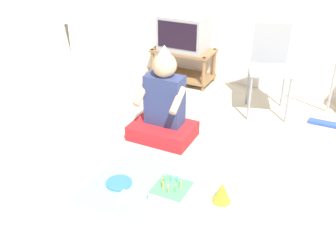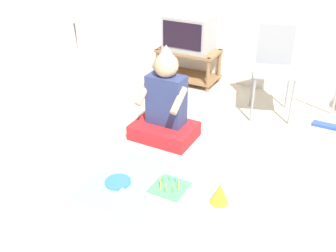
{
  "view_description": "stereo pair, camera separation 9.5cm",
  "coord_description": "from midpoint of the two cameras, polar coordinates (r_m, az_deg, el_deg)",
  "views": [
    {
      "loc": [
        0.55,
        -2.26,
        1.89
      ],
      "look_at": [
        -0.68,
        0.22,
        0.35
      ],
      "focal_mm": 42.0,
      "sensor_mm": 36.0,
      "label": 1
    },
    {
      "loc": [
        0.63,
        -2.22,
        1.89
      ],
      "look_at": [
        -0.68,
        0.22,
        0.35
      ],
      "focal_mm": 42.0,
      "sensor_mm": 36.0,
      "label": 2
    }
  ],
  "objects": [
    {
      "name": "ground_plane",
      "position": [
        2.99,
        10.57,
        -10.73
      ],
      "size": [
        16.0,
        16.0,
        0.0
      ],
      "primitive_type": "plane",
      "color": "#BCB29E"
    },
    {
      "name": "tv_stand",
      "position": [
        4.85,
        3.54,
        9.17
      ],
      "size": [
        0.73,
        0.41,
        0.41
      ],
      "color": "olive",
      "rests_on": "ground_plane"
    },
    {
      "name": "tv",
      "position": [
        4.74,
        3.68,
        13.34
      ],
      "size": [
        0.54,
        0.4,
        0.4
      ],
      "color": "#99999E",
      "rests_on": "tv_stand"
    },
    {
      "name": "folding_chair",
      "position": [
        4.13,
        15.79,
        8.71
      ],
      "size": [
        0.52,
        0.52,
        0.9
      ],
      "color": "gray",
      "rests_on": "ground_plane"
    },
    {
      "name": "dust_mop",
      "position": [
        4.14,
        23.64,
        4.09
      ],
      "size": [
        0.28,
        0.38,
        1.1
      ],
      "color": "#2D4CB2",
      "rests_on": "ground_plane"
    },
    {
      "name": "person_seated",
      "position": [
        3.58,
        0.36,
        2.56
      ],
      "size": [
        0.57,
        0.41,
        0.88
      ],
      "color": "red",
      "rests_on": "ground_plane"
    },
    {
      "name": "party_cloth",
      "position": [
        3.02,
        1.89,
        -9.68
      ],
      "size": [
        1.36,
        0.85,
        0.01
      ],
      "color": "#7FC6E0",
      "rests_on": "ground_plane"
    },
    {
      "name": "birthday_cake",
      "position": [
        2.96,
        1.16,
        -9.45
      ],
      "size": [
        0.26,
        0.26,
        0.15
      ],
      "color": "#F4E0C6",
      "rests_on": "party_cloth"
    },
    {
      "name": "party_hat_blue",
      "position": [
        2.91,
        8.47,
        -9.63
      ],
      "size": [
        0.15,
        0.15,
        0.16
      ],
      "color": "gold",
      "rests_on": "party_cloth"
    },
    {
      "name": "paper_plate",
      "position": [
        3.13,
        -6.42,
        -8.05
      ],
      "size": [
        0.21,
        0.21,
        0.01
      ],
      "color": "blue",
      "rests_on": "party_cloth"
    },
    {
      "name": "plastic_spoon_near",
      "position": [
        3.03,
        -5.9,
        -9.47
      ],
      "size": [
        0.04,
        0.14,
        0.01
      ],
      "color": "white",
      "rests_on": "party_cloth"
    },
    {
      "name": "plastic_spoon_far",
      "position": [
        3.01,
        -6.02,
        -9.85
      ],
      "size": [
        0.05,
        0.14,
        0.01
      ],
      "color": "white",
      "rests_on": "party_cloth"
    }
  ]
}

